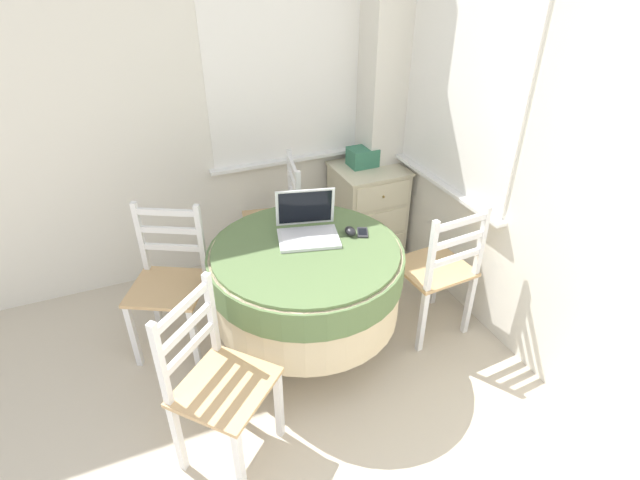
# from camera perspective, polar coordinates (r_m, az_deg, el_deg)

# --- Properties ---
(corner_room_shell) EXTENTS (4.15, 4.81, 2.55)m
(corner_room_shell) POSITION_cam_1_polar(r_m,az_deg,el_deg) (2.64, 4.51, 11.13)
(corner_room_shell) COLOR white
(corner_room_shell) RESTS_ON ground_plane
(round_dining_table) EXTENTS (1.09, 1.09, 0.74)m
(round_dining_table) POSITION_cam_1_polar(r_m,az_deg,el_deg) (2.83, -1.60, -4.14)
(round_dining_table) COLOR #4C3D2D
(round_dining_table) RESTS_ON ground_plane
(laptop) EXTENTS (0.39, 0.35, 0.25)m
(laptop) POSITION_cam_1_polar(r_m,az_deg,el_deg) (2.81, -1.46, 1.48)
(laptop) COLOR silver
(laptop) RESTS_ON round_dining_table
(computer_mouse) EXTENTS (0.06, 0.09, 0.05)m
(computer_mouse) POSITION_cam_1_polar(r_m,az_deg,el_deg) (2.84, 3.48, 1.01)
(computer_mouse) COLOR black
(computer_mouse) RESTS_ON round_dining_table
(cell_phone) EXTENTS (0.10, 0.12, 0.01)m
(cell_phone) POSITION_cam_1_polar(r_m,az_deg,el_deg) (2.86, 4.88, 0.87)
(cell_phone) COLOR #2D2D33
(cell_phone) RESTS_ON round_dining_table
(dining_chair_near_back_window) EXTENTS (0.46, 0.48, 0.92)m
(dining_chair_near_back_window) POSITION_cam_1_polar(r_m,az_deg,el_deg) (3.54, -4.86, 2.00)
(dining_chair_near_back_window) COLOR tan
(dining_chair_near_back_window) RESTS_ON ground_plane
(dining_chair_near_right_window) EXTENTS (0.44, 0.41, 0.92)m
(dining_chair_near_right_window) POSITION_cam_1_polar(r_m,az_deg,el_deg) (3.11, 13.33, -3.52)
(dining_chair_near_right_window) COLOR tan
(dining_chair_near_right_window) RESTS_ON ground_plane
(dining_chair_camera_near) EXTENTS (0.56, 0.56, 0.92)m
(dining_chair_camera_near) POSITION_cam_1_polar(r_m,az_deg,el_deg) (2.41, -11.65, -15.81)
(dining_chair_camera_near) COLOR tan
(dining_chair_camera_near) RESTS_ON ground_plane
(dining_chair_left_flank) EXTENTS (0.55, 0.53, 0.92)m
(dining_chair_left_flank) POSITION_cam_1_polar(r_m,az_deg,el_deg) (3.06, -16.77, -4.79)
(dining_chair_left_flank) COLOR tan
(dining_chair_left_flank) RESTS_ON ground_plane
(corner_cabinet) EXTENTS (0.51, 0.49, 0.70)m
(corner_cabinet) POSITION_cam_1_polar(r_m,az_deg,el_deg) (3.93, 5.39, 3.52)
(corner_cabinet) COLOR beige
(corner_cabinet) RESTS_ON ground_plane
(storage_box) EXTENTS (0.21, 0.16, 0.14)m
(storage_box) POSITION_cam_1_polar(r_m,az_deg,el_deg) (3.78, 4.89, 9.45)
(storage_box) COLOR #387A5B
(storage_box) RESTS_ON corner_cabinet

